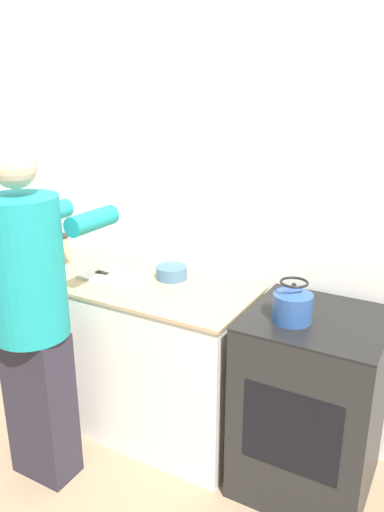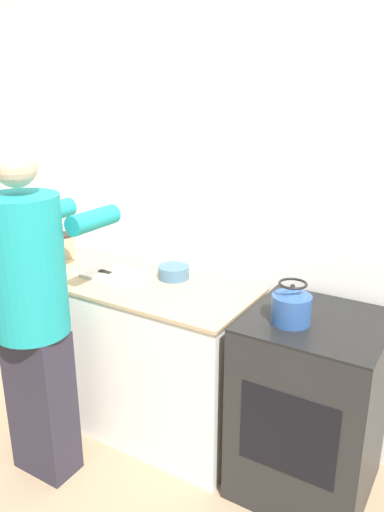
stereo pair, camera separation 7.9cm
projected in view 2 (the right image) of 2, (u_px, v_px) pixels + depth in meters
The scene contains 11 objects.
ground_plane at pixel (147, 464), 2.72m from camera, with size 12.00×12.00×0.00m, color #997F60.
wall_back at pixel (211, 206), 2.85m from camera, with size 8.00×0.05×2.60m.
counter at pixel (127, 350), 2.97m from camera, with size 1.52×0.60×0.92m.
oven at pixel (310, 406), 2.44m from camera, with size 0.63×0.62×0.93m.
person at pixel (33, 309), 2.41m from camera, with size 0.40×0.64×1.72m.
cutting_board at pixel (117, 275), 2.85m from camera, with size 0.36×0.24×0.02m.
knife at pixel (114, 274), 2.83m from camera, with size 0.23×0.04×0.01m.
kettle at pixel (291, 306), 2.23m from camera, with size 0.18×0.18×0.20m.
bowl_prep at pixel (49, 263), 2.94m from camera, with size 0.16×0.16×0.09m.
bowl_mixing at pixel (174, 272), 2.82m from camera, with size 0.18×0.18×0.07m.
canister_jar at pixel (63, 245), 3.16m from camera, with size 0.14×0.14×0.15m.
Camera 2 is at (1.35, -1.76, 1.95)m, focal length 35.00 mm.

